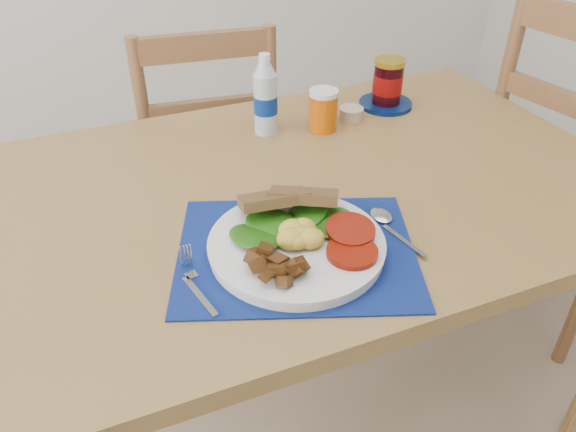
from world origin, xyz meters
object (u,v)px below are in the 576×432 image
object	(u,v)px
breakfast_plate	(294,243)
juice_glass	(323,111)
chair_far	(207,136)
water_bottle	(265,99)
jam_on_saucer	(387,86)

from	to	relation	value
breakfast_plate	juice_glass	world-z (taller)	juice_glass
chair_far	water_bottle	bearing A→B (deg)	106.72
water_bottle	juice_glass	world-z (taller)	water_bottle
water_bottle	jam_on_saucer	xyz separation A→B (m)	(0.36, 0.02, -0.03)
chair_far	water_bottle	xyz separation A→B (m)	(0.07, -0.37, 0.26)
water_bottle	jam_on_saucer	bearing A→B (deg)	3.66
chair_far	breakfast_plate	xyz separation A→B (m)	(-0.06, -0.84, 0.20)
chair_far	breakfast_plate	size ratio (longest dim) A/B	3.62
jam_on_saucer	breakfast_plate	bearing A→B (deg)	-134.06
juice_glass	jam_on_saucer	size ratio (longest dim) A/B	0.68
water_bottle	juice_glass	distance (m)	0.15
water_bottle	jam_on_saucer	size ratio (longest dim) A/B	1.39
jam_on_saucer	water_bottle	bearing A→B (deg)	-176.34
breakfast_plate	jam_on_saucer	size ratio (longest dim) A/B	2.18
chair_far	water_bottle	size ratio (longest dim) A/B	5.70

